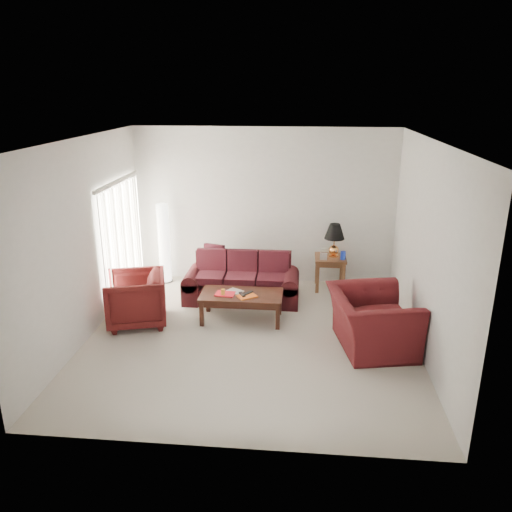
{
  "coord_description": "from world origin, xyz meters",
  "views": [
    {
      "loc": [
        0.73,
        -6.87,
        3.66
      ],
      "look_at": [
        0.0,
        0.85,
        1.05
      ],
      "focal_mm": 35.0,
      "sensor_mm": 36.0,
      "label": 1
    }
  ],
  "objects_px": {
    "end_table": "(330,273)",
    "floor_lamp": "(164,243)",
    "armchair_right": "(372,321)",
    "armchair_left": "(136,299)",
    "coffee_table": "(242,307)",
    "sofa": "(242,279)"
  },
  "relations": [
    {
      "from": "floor_lamp",
      "to": "armchair_right",
      "type": "xyz_separation_m",
      "value": [
        3.73,
        -2.3,
        -0.38
      ]
    },
    {
      "from": "armchair_left",
      "to": "coffee_table",
      "type": "height_order",
      "value": "armchair_left"
    },
    {
      "from": "armchair_left",
      "to": "end_table",
      "type": "bearing_deg",
      "value": 103.95
    },
    {
      "from": "coffee_table",
      "to": "floor_lamp",
      "type": "bearing_deg",
      "value": 127.81
    },
    {
      "from": "armchair_right",
      "to": "coffee_table",
      "type": "bearing_deg",
      "value": 59.29
    },
    {
      "from": "sofa",
      "to": "armchair_right",
      "type": "xyz_separation_m",
      "value": [
        2.12,
        -1.53,
        0.0
      ]
    },
    {
      "from": "coffee_table",
      "to": "end_table",
      "type": "bearing_deg",
      "value": 36.02
    },
    {
      "from": "end_table",
      "to": "floor_lamp",
      "type": "distance_m",
      "value": 3.26
    },
    {
      "from": "sofa",
      "to": "armchair_right",
      "type": "distance_m",
      "value": 2.61
    },
    {
      "from": "end_table",
      "to": "coffee_table",
      "type": "distance_m",
      "value": 2.15
    },
    {
      "from": "sofa",
      "to": "armchair_left",
      "type": "distance_m",
      "value": 1.93
    },
    {
      "from": "sofa",
      "to": "floor_lamp",
      "type": "bearing_deg",
      "value": 155.01
    },
    {
      "from": "armchair_right",
      "to": "armchair_left",
      "type": "bearing_deg",
      "value": 72.16
    },
    {
      "from": "floor_lamp",
      "to": "armchair_right",
      "type": "bearing_deg",
      "value": -31.68
    },
    {
      "from": "armchair_left",
      "to": "sofa",
      "type": "bearing_deg",
      "value": 108.8
    },
    {
      "from": "sofa",
      "to": "armchair_right",
      "type": "height_order",
      "value": "armchair_right"
    },
    {
      "from": "end_table",
      "to": "coffee_table",
      "type": "bearing_deg",
      "value": -134.57
    },
    {
      "from": "coffee_table",
      "to": "armchair_left",
      "type": "bearing_deg",
      "value": -179.94
    },
    {
      "from": "floor_lamp",
      "to": "coffee_table",
      "type": "xyz_separation_m",
      "value": [
        1.71,
        -1.58,
        -0.56
      ]
    },
    {
      "from": "sofa",
      "to": "armchair_left",
      "type": "bearing_deg",
      "value": -144.93
    },
    {
      "from": "end_table",
      "to": "floor_lamp",
      "type": "bearing_deg",
      "value": 179.11
    },
    {
      "from": "end_table",
      "to": "floor_lamp",
      "type": "height_order",
      "value": "floor_lamp"
    }
  ]
}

